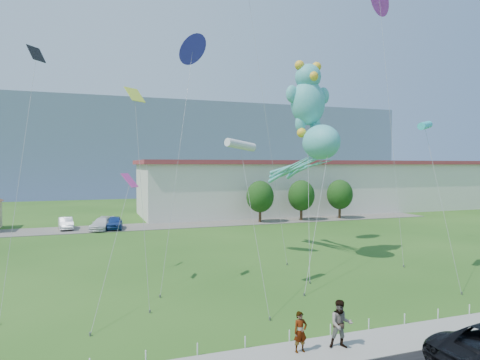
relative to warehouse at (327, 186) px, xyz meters
name	(u,v)px	position (x,y,z in m)	size (l,w,h in m)	color
ground	(334,322)	(-26.00, -44.00, -4.12)	(160.00, 160.00, 0.00)	#234E16
sidewalk	(370,344)	(-26.00, -46.75, -4.07)	(80.00, 2.50, 0.10)	gray
parking_strip	(183,225)	(-26.00, -9.00, -4.09)	(70.00, 6.00, 0.06)	#59544C
hill_ridge	(126,149)	(-26.00, 76.00, 8.38)	(160.00, 50.00, 25.00)	slate
warehouse	(327,186)	(0.00, 0.00, 0.00)	(61.00, 15.00, 8.20)	beige
rope_fence	(350,327)	(-26.00, -45.30, -3.87)	(26.05, 0.05, 0.50)	white
tree_near	(260,197)	(-16.00, -10.00, -0.74)	(3.60, 3.60, 5.47)	#3F2B19
tree_mid	(301,196)	(-10.00, -10.00, -0.74)	(3.60, 3.60, 5.47)	#3F2B19
tree_far	(340,194)	(-4.00, -10.00, -0.74)	(3.60, 3.60, 5.47)	#3F2B19
pedestrian_left	(300,332)	(-29.14, -46.55, -3.22)	(0.58, 0.38, 1.60)	gray
pedestrian_right	(341,324)	(-27.41, -46.75, -3.06)	(0.94, 0.73, 1.94)	gray
parked_car_silver	(66,223)	(-39.58, -8.25, -3.38)	(1.45, 4.17, 1.37)	silver
parked_car_white	(102,224)	(-35.64, -9.94, -3.39)	(1.88, 4.63, 1.34)	silver
parked_car_blue	(115,223)	(-34.23, -9.90, -3.33)	(1.73, 4.31, 1.47)	navy
octopus_kite	(312,154)	(-20.15, -31.14, 4.28)	(6.65, 14.66, 10.59)	teal
teddy_bear_kite	(308,97)	(-20.61, -31.32, 8.71)	(5.18, 7.63, 15.66)	teal
small_kite_blue	(192,54)	(-29.65, -30.10, 11.61)	(4.63, 8.24, 16.80)	#2F23CA
small_kite_cyan	(425,127)	(-15.43, -38.27, 5.97)	(1.59, 5.62, 10.62)	#2FCBD3
small_kite_black	(32,81)	(-40.13, -32.61, 8.46)	(1.72, 8.10, 14.92)	black
small_kite_yellow	(136,116)	(-34.31, -35.88, 6.21)	(1.29, 5.08, 12.09)	#C6E034
small_kite_purple	(380,5)	(-12.96, -30.11, 17.22)	(3.32, 6.95, 22.66)	#B130C2
small_kite_white	(241,146)	(-28.47, -37.64, 4.49)	(0.62, 6.32, 9.12)	silver
small_kite_pink	(127,192)	(-34.83, -35.10, 1.75)	(3.10, 8.24, 6.98)	#EF3599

